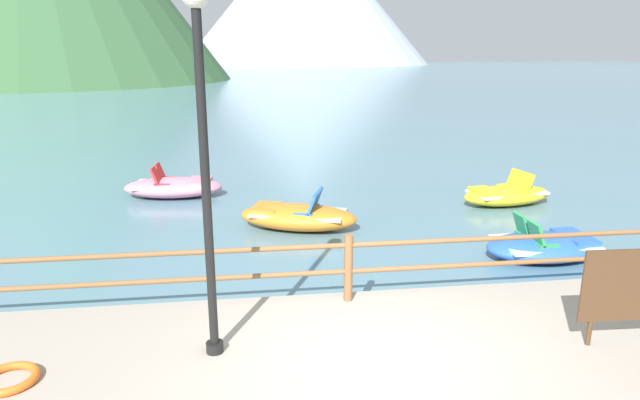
{
  "coord_description": "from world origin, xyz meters",
  "views": [
    {
      "loc": [
        -1.33,
        -5.44,
        3.79
      ],
      "look_at": [
        0.07,
        5.0,
        0.9
      ],
      "focal_mm": 31.32,
      "sensor_mm": 36.0,
      "label": 1
    }
  ],
  "objects_px": {
    "life_ring": "(8,379)",
    "sign_board": "(630,286)",
    "pedal_boat_0": "(298,216)",
    "pedal_boat_2": "(507,195)",
    "pedal_boat_5": "(174,187)",
    "pedal_boat_1": "(545,246)",
    "lamp_post": "(203,143)"
  },
  "relations": [
    {
      "from": "lamp_post",
      "to": "life_ring",
      "type": "xyz_separation_m",
      "value": [
        -2.11,
        -0.34,
        -2.38
      ]
    },
    {
      "from": "lamp_post",
      "to": "pedal_boat_0",
      "type": "bearing_deg",
      "value": 75.08
    },
    {
      "from": "lamp_post",
      "to": "life_ring",
      "type": "bearing_deg",
      "value": -170.98
    },
    {
      "from": "sign_board",
      "to": "pedal_boat_5",
      "type": "bearing_deg",
      "value": 124.33
    },
    {
      "from": "sign_board",
      "to": "pedal_boat_0",
      "type": "height_order",
      "value": "sign_board"
    },
    {
      "from": "sign_board",
      "to": "pedal_boat_2",
      "type": "distance_m",
      "value": 7.61
    },
    {
      "from": "pedal_boat_1",
      "to": "life_ring",
      "type": "bearing_deg",
      "value": -155.85
    },
    {
      "from": "sign_board",
      "to": "pedal_boat_0",
      "type": "distance_m",
      "value": 6.91
    },
    {
      "from": "sign_board",
      "to": "life_ring",
      "type": "xyz_separation_m",
      "value": [
        -6.88,
        0.11,
        -0.68
      ]
    },
    {
      "from": "pedal_boat_5",
      "to": "life_ring",
      "type": "bearing_deg",
      "value": -94.04
    },
    {
      "from": "pedal_boat_0",
      "to": "sign_board",
      "type": "bearing_deg",
      "value": -61.37
    },
    {
      "from": "sign_board",
      "to": "pedal_boat_0",
      "type": "relative_size",
      "value": 0.43
    },
    {
      "from": "pedal_boat_1",
      "to": "lamp_post",
      "type": "bearing_deg",
      "value": -151.07
    },
    {
      "from": "life_ring",
      "to": "sign_board",
      "type": "bearing_deg",
      "value": -0.92
    },
    {
      "from": "pedal_boat_5",
      "to": "pedal_boat_1",
      "type": "bearing_deg",
      "value": -36.61
    },
    {
      "from": "sign_board",
      "to": "pedal_boat_5",
      "type": "distance_m",
      "value": 11.1
    },
    {
      "from": "pedal_boat_1",
      "to": "pedal_boat_2",
      "type": "relative_size",
      "value": 0.9
    },
    {
      "from": "pedal_boat_0",
      "to": "pedal_boat_5",
      "type": "bearing_deg",
      "value": 133.43
    },
    {
      "from": "life_ring",
      "to": "pedal_boat_2",
      "type": "height_order",
      "value": "pedal_boat_2"
    },
    {
      "from": "life_ring",
      "to": "pedal_boat_1",
      "type": "distance_m",
      "value": 8.75
    },
    {
      "from": "pedal_boat_2",
      "to": "life_ring",
      "type": "bearing_deg",
      "value": -141.3
    },
    {
      "from": "life_ring",
      "to": "pedal_boat_5",
      "type": "height_order",
      "value": "pedal_boat_5"
    },
    {
      "from": "pedal_boat_0",
      "to": "pedal_boat_2",
      "type": "bearing_deg",
      "value": 13.24
    },
    {
      "from": "pedal_boat_0",
      "to": "pedal_boat_1",
      "type": "height_order",
      "value": "pedal_boat_0"
    },
    {
      "from": "pedal_boat_2",
      "to": "lamp_post",
      "type": "bearing_deg",
      "value": -135.0
    },
    {
      "from": "lamp_post",
      "to": "pedal_boat_0",
      "type": "distance_m",
      "value": 6.3
    },
    {
      "from": "lamp_post",
      "to": "life_ring",
      "type": "relative_size",
      "value": 6.6
    },
    {
      "from": "pedal_boat_0",
      "to": "lamp_post",
      "type": "bearing_deg",
      "value": -104.92
    },
    {
      "from": "sign_board",
      "to": "life_ring",
      "type": "relative_size",
      "value": 1.95
    },
    {
      "from": "sign_board",
      "to": "pedal_boat_1",
      "type": "height_order",
      "value": "sign_board"
    },
    {
      "from": "lamp_post",
      "to": "sign_board",
      "type": "relative_size",
      "value": 3.38
    },
    {
      "from": "pedal_boat_1",
      "to": "pedal_boat_2",
      "type": "height_order",
      "value": "pedal_boat_2"
    }
  ]
}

